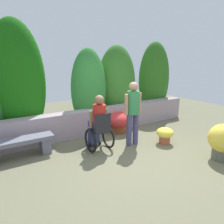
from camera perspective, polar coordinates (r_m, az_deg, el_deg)
The scene contains 9 objects.
ground_plane at distance 4.76m, azimuth 4.75°, elevation -11.94°, with size 13.49×13.49×0.00m, color #66644A.
stone_retaining_wall at distance 6.01m, azimuth -5.14°, elevation -2.53°, with size 6.88×0.36×0.72m, color #9B8993.
hedge_backdrop at distance 6.30m, azimuth -8.86°, elevation 7.17°, with size 6.91×1.10×3.10m.
stone_bench at distance 4.96m, azimuth -24.09°, elevation -8.44°, with size 1.42×0.37×0.44m.
person_in_wheelchair at distance 4.85m, azimuth -3.75°, elevation -3.50°, with size 0.53×0.66×1.33m.
person_standing_companion at distance 5.06m, azimuth 5.80°, elevation 0.65°, with size 0.49×0.30×1.59m.
flower_pot_purple_near at distance 5.05m, azimuth 28.66°, elevation -7.07°, with size 0.68×0.68×0.79m.
flower_pot_terracotta_by_wall at distance 5.49m, azimuth 14.42°, elevation -5.97°, with size 0.44×0.44×0.41m.
flower_pot_red_accent at distance 6.10m, azimuth 1.93°, elevation -2.48°, with size 0.74×0.74×0.60m.
Camera 1 is at (-2.58, -3.39, 2.12)m, focal length 33.05 mm.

